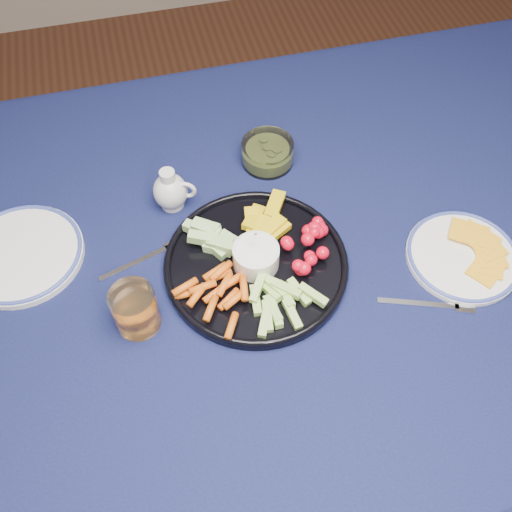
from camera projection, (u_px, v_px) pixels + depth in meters
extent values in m
plane|color=#59311E|center=(253.00, 394.00, 1.67)|extent=(4.00, 4.00, 0.00)
cylinder|color=#472617|center=(451.00, 165.00, 1.71)|extent=(0.07, 0.07, 0.70)
cube|color=#472617|center=(252.00, 255.00, 1.08)|extent=(1.60, 1.00, 0.04)
cube|color=#0D1236|center=(252.00, 248.00, 1.06)|extent=(1.66, 1.06, 0.01)
cube|color=#0D1236|center=(202.00, 119.00, 1.47)|extent=(1.66, 0.01, 0.30)
cylinder|color=black|center=(256.00, 266.00, 1.02)|extent=(0.33, 0.33, 0.01)
torus|color=black|center=(256.00, 262.00, 1.01)|extent=(0.33, 0.33, 0.01)
cylinder|color=white|center=(256.00, 257.00, 1.00)|extent=(0.08, 0.08, 0.04)
cylinder|color=white|center=(256.00, 251.00, 0.98)|extent=(0.07, 0.07, 0.01)
cylinder|color=silver|center=(172.00, 203.00, 1.11)|extent=(0.05, 0.05, 0.01)
ellipsoid|color=silver|center=(170.00, 191.00, 1.08)|extent=(0.07, 0.07, 0.08)
cylinder|color=silver|center=(168.00, 177.00, 1.05)|extent=(0.03, 0.03, 0.03)
torus|color=silver|center=(186.00, 190.00, 1.07)|extent=(0.04, 0.02, 0.04)
torus|color=#3946A0|center=(169.00, 182.00, 1.06)|extent=(0.03, 0.03, 0.00)
cylinder|color=silver|center=(267.00, 153.00, 1.16)|extent=(0.11, 0.11, 0.05)
cylinder|color=#59671D|center=(267.00, 156.00, 1.17)|extent=(0.09, 0.09, 0.03)
cylinder|color=white|center=(462.00, 257.00, 1.04)|extent=(0.20, 0.20, 0.01)
torus|color=#3946A0|center=(463.00, 255.00, 1.03)|extent=(0.20, 0.20, 0.01)
cylinder|color=silver|center=(135.00, 309.00, 0.93)|extent=(0.07, 0.07, 0.09)
cylinder|color=orange|center=(137.00, 315.00, 0.95)|extent=(0.06, 0.06, 0.05)
cube|color=white|center=(135.00, 263.00, 1.03)|extent=(0.14, 0.05, 0.00)
cube|color=white|center=(174.00, 245.00, 1.06)|extent=(0.04, 0.03, 0.00)
cube|color=white|center=(418.00, 304.00, 0.99)|extent=(0.13, 0.06, 0.00)
cube|color=white|center=(465.00, 308.00, 0.98)|extent=(0.04, 0.03, 0.00)
cylinder|color=white|center=(22.00, 255.00, 1.04)|extent=(0.22, 0.22, 0.01)
torus|color=#3946A0|center=(20.00, 252.00, 1.03)|extent=(0.22, 0.22, 0.01)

